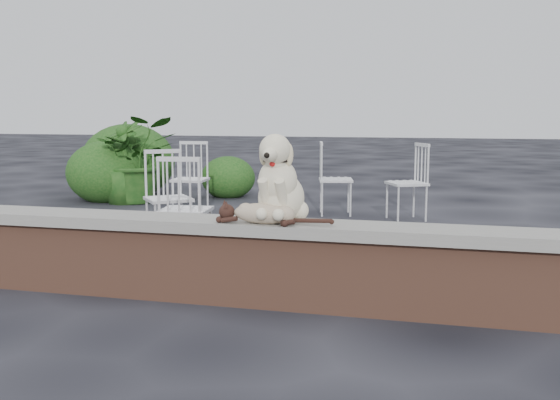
% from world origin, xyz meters
% --- Properties ---
extents(ground, '(60.00, 60.00, 0.00)m').
position_xyz_m(ground, '(0.00, 0.00, 0.00)').
color(ground, black).
rests_on(ground, ground).
extents(brick_wall, '(6.00, 0.30, 0.50)m').
position_xyz_m(brick_wall, '(0.00, 0.00, 0.25)').
color(brick_wall, brown).
rests_on(brick_wall, ground).
extents(capstone, '(6.20, 0.40, 0.08)m').
position_xyz_m(capstone, '(0.00, 0.00, 0.54)').
color(capstone, slate).
rests_on(capstone, brick_wall).
extents(dog, '(0.43, 0.55, 0.61)m').
position_xyz_m(dog, '(1.04, 0.04, 0.88)').
color(dog, beige).
rests_on(dog, capstone).
extents(cat, '(0.94, 0.29, 0.16)m').
position_xyz_m(cat, '(0.96, -0.11, 0.66)').
color(cat, tan).
rests_on(cat, capstone).
extents(chair_d, '(0.75, 0.75, 0.94)m').
position_xyz_m(chair_d, '(1.66, 3.80, 0.47)').
color(chair_d, white).
rests_on(chair_d, ground).
extents(chair_b, '(0.61, 0.61, 0.94)m').
position_xyz_m(chair_b, '(-1.08, 3.52, 0.47)').
color(chair_b, white).
rests_on(chair_b, ground).
extents(chair_e, '(0.67, 0.67, 0.94)m').
position_xyz_m(chair_e, '(0.74, 3.99, 0.47)').
color(chair_e, white).
rests_on(chair_e, ground).
extents(chair_c, '(0.62, 0.62, 0.94)m').
position_xyz_m(chair_c, '(-0.11, 1.09, 0.47)').
color(chair_c, white).
rests_on(chair_c, ground).
extents(chair_a, '(0.79, 0.79, 0.94)m').
position_xyz_m(chair_a, '(-0.57, 1.74, 0.47)').
color(chair_a, white).
rests_on(chair_a, ground).
extents(potted_plant_a, '(1.48, 1.43, 1.26)m').
position_xyz_m(potted_plant_a, '(-2.25, 4.36, 0.63)').
color(potted_plant_a, '#144012').
rests_on(potted_plant_a, ground).
extents(potted_plant_b, '(0.94, 0.94, 1.21)m').
position_xyz_m(potted_plant_b, '(-2.40, 4.24, 0.61)').
color(potted_plant_b, '#144012').
rests_on(potted_plant_b, ground).
extents(shrubbery, '(2.85, 2.06, 1.20)m').
position_xyz_m(shrubbery, '(-2.65, 4.97, 0.48)').
color(shrubbery, '#144012').
rests_on(shrubbery, ground).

